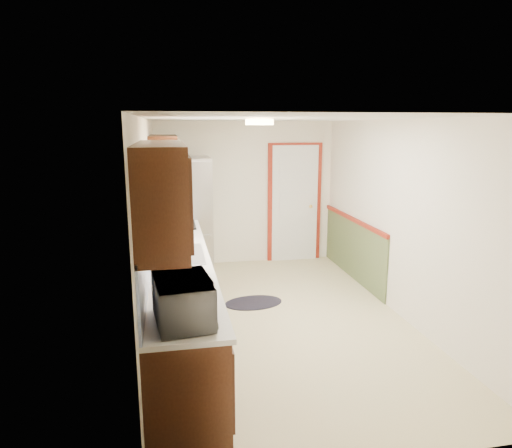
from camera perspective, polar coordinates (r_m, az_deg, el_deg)
name	(u,v)px	position (r m, az deg, el deg)	size (l,w,h in m)	color
room_shell	(281,224)	(5.34, 3.16, 0.03)	(3.20, 5.20, 2.52)	beige
kitchen_run	(176,269)	(5.00, -10.00, -5.60)	(0.63, 4.00, 2.20)	#34180B
back_wall_trim	(306,212)	(7.75, 6.33, 1.47)	(1.12, 2.30, 2.08)	maroon
ceiling_fixture	(259,122)	(4.95, 0.44, 12.62)	(0.30, 0.30, 0.06)	#FFD88C
microwave	(183,296)	(3.33, -9.06, -8.88)	(0.58, 0.32, 0.39)	white
refrigerator	(187,216)	(7.25, -8.67, 0.94)	(0.77, 0.77, 1.85)	#B7B7BC
rug	(253,303)	(6.18, -0.32, -9.80)	(0.78, 0.50, 0.01)	black
cooktop	(177,225)	(6.53, -9.91, -0.12)	(0.52, 0.63, 0.02)	black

